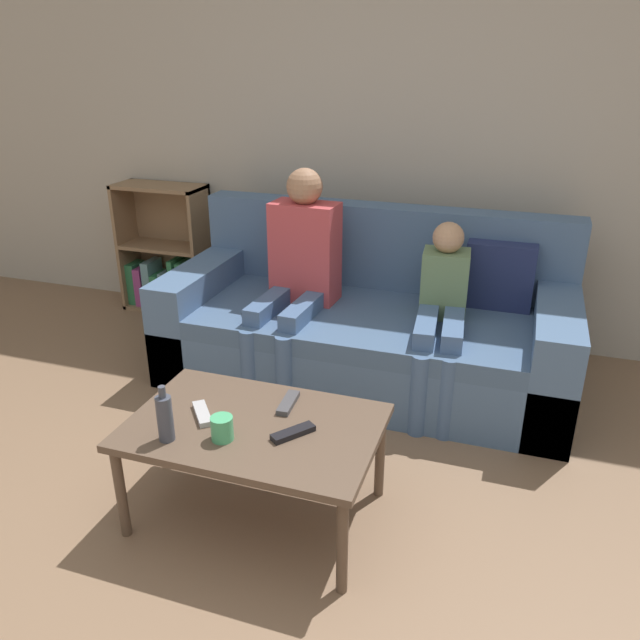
# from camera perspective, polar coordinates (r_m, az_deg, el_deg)

# --- Properties ---
(ground_plane) EXTENTS (22.00, 22.00, 0.00)m
(ground_plane) POSITION_cam_1_polar(r_m,az_deg,el_deg) (2.23, -7.46, -27.03)
(ground_plane) COLOR #84664C
(wall_back) EXTENTS (12.00, 0.06, 2.60)m
(wall_back) POSITION_cam_1_polar(r_m,az_deg,el_deg) (3.89, 8.59, 17.06)
(wall_back) COLOR #B7B2A8
(wall_back) RESTS_ON ground_plane
(couch) EXTENTS (2.18, 0.98, 0.90)m
(couch) POSITION_cam_1_polar(r_m,az_deg,el_deg) (3.50, 4.49, -0.68)
(couch) COLOR #4C6B93
(couch) RESTS_ON ground_plane
(bookshelf) EXTENTS (0.62, 0.28, 0.89)m
(bookshelf) POSITION_cam_1_polar(r_m,az_deg,el_deg) (4.56, -13.77, 5.10)
(bookshelf) COLOR #8E7051
(bookshelf) RESTS_ON ground_plane
(coffee_table) EXTENTS (0.94, 0.62, 0.42)m
(coffee_table) POSITION_cam_1_polar(r_m,az_deg,el_deg) (2.41, -6.04, -10.23)
(coffee_table) COLOR brown
(coffee_table) RESTS_ON ground_plane
(person_adult) EXTENTS (0.37, 0.68, 1.15)m
(person_adult) POSITION_cam_1_polar(r_m,az_deg,el_deg) (3.38, -1.95, 5.15)
(person_adult) COLOR #476693
(person_adult) RESTS_ON ground_plane
(person_child) EXTENTS (0.29, 0.68, 0.92)m
(person_child) POSITION_cam_1_polar(r_m,az_deg,el_deg) (3.20, 11.07, 1.09)
(person_child) COLOR #476693
(person_child) RESTS_ON ground_plane
(cup_near) EXTENTS (0.08, 0.08, 0.09)m
(cup_near) POSITION_cam_1_polar(r_m,az_deg,el_deg) (2.30, -8.94, -9.75)
(cup_near) COLOR #4CB77A
(cup_near) RESTS_ON coffee_table
(tv_remote_0) EXTENTS (0.14, 0.16, 0.02)m
(tv_remote_0) POSITION_cam_1_polar(r_m,az_deg,el_deg) (2.31, -2.48, -10.25)
(tv_remote_0) COLOR black
(tv_remote_0) RESTS_ON coffee_table
(tv_remote_1) EXTENTS (0.06, 0.17, 0.02)m
(tv_remote_1) POSITION_cam_1_polar(r_m,az_deg,el_deg) (2.49, -2.93, -7.58)
(tv_remote_1) COLOR #47474C
(tv_remote_1) RESTS_ON coffee_table
(tv_remote_2) EXTENTS (0.14, 0.16, 0.02)m
(tv_remote_2) POSITION_cam_1_polar(r_m,az_deg,el_deg) (2.46, -10.72, -8.41)
(tv_remote_2) COLOR #B7B7BC
(tv_remote_2) RESTS_ON coffee_table
(bottle) EXTENTS (0.06, 0.06, 0.22)m
(bottle) POSITION_cam_1_polar(r_m,az_deg,el_deg) (2.31, -14.00, -8.64)
(bottle) COLOR #424756
(bottle) RESTS_ON coffee_table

